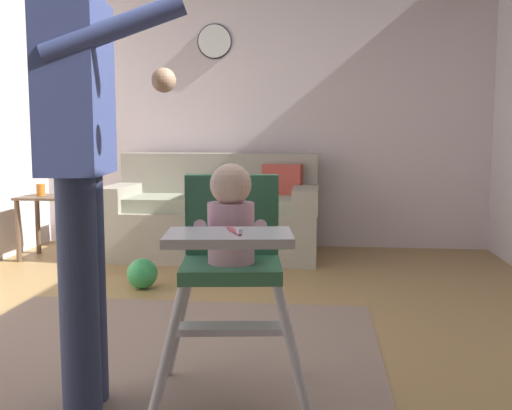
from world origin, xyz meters
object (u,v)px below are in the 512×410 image
side_table (47,213)px  sippy_cup (41,190)px  high_chair (231,243)px  wall_clock (215,41)px  adult_standing (80,153)px  toy_ball (142,274)px  couch (215,216)px

side_table → sippy_cup: sippy_cup is taller
high_chair → wall_clock: size_ratio=2.91×
adult_standing → toy_ball: bearing=91.5°
side_table → couch: bearing=12.0°
adult_standing → high_chair: bearing=-0.5°
couch → wall_clock: bearing=-170.4°
high_chair → adult_standing: size_ratio=0.55×
adult_standing → sippy_cup: adult_standing is taller
couch → toy_ball: bearing=-13.5°
sippy_cup → side_table: bearing=-0.0°
high_chair → side_table: high_chair is taller
adult_standing → side_table: adult_standing is taller
couch → side_table: size_ratio=3.38×
adult_standing → side_table: bearing=109.2°
toy_ball → wall_clock: (0.20, 1.66, 1.76)m
toy_ball → side_table: side_table is taller
couch → sippy_cup: 1.46m
adult_standing → wall_clock: wall_clock is taller
side_table → adult_standing: bearing=-61.9°
toy_ball → wall_clock: bearing=83.0°
toy_ball → side_table: 1.43m
high_chair → wall_clock: bearing=-176.2°
sippy_cup → wall_clock: (1.33, 0.77, 1.29)m
high_chair → sippy_cup: (-1.97, 2.53, -0.05)m
couch → sippy_cup: size_ratio=17.57×
high_chair → side_table: bearing=-150.0°
adult_standing → wall_clock: 3.50m
couch → sippy_cup: couch is taller
adult_standing → sippy_cup: size_ratio=16.75×
high_chair → wall_clock: (-0.65, 3.29, 1.24)m
toy_ball → wall_clock: wall_clock is taller
couch → side_table: couch is taller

